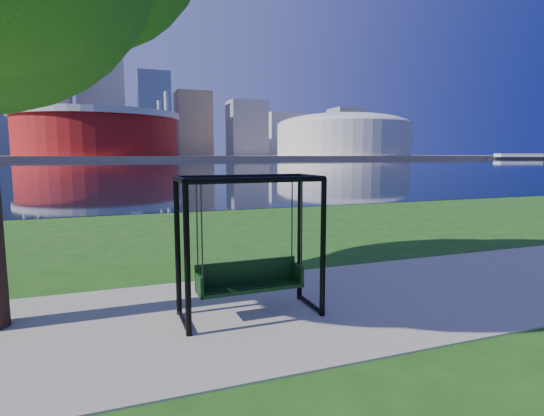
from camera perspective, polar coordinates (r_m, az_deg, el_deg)
ground at (r=7.49m, az=-1.88°, el=-12.49°), size 900.00×900.00×0.00m
path at (r=7.04m, az=-0.56°, el=-13.67°), size 120.00×4.00×0.03m
river at (r=108.75m, az=-19.09°, el=5.44°), size 900.00×180.00×0.02m
far_bank at (r=312.71m, az=-19.90°, el=6.45°), size 900.00×228.00×2.00m
stadium at (r=242.11m, az=-22.30°, el=9.40°), size 83.00×83.00×32.00m
arena at (r=278.25m, az=9.54°, el=9.81°), size 84.00×84.00×26.56m
skyline at (r=327.80m, az=-20.94°, el=12.54°), size 392.00×66.00×96.50m
swing at (r=6.57m, az=-3.04°, el=-5.61°), size 2.17×0.96×2.21m
barge at (r=290.29m, az=30.21°, el=5.99°), size 34.01×16.88×3.29m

